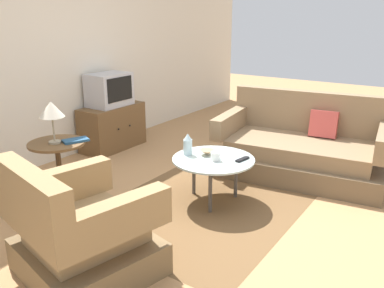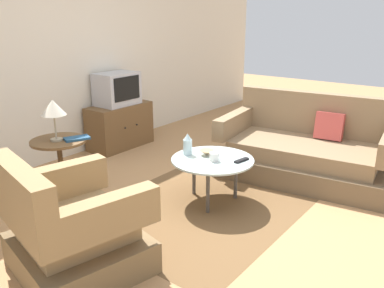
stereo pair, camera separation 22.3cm
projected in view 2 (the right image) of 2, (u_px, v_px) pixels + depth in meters
name	position (u px, v px, depth m)	size (l,w,h in m)	color
ground_plane	(217.00, 205.00, 3.97)	(16.00, 16.00, 0.00)	#AD7F51
back_wall	(55.00, 51.00, 4.94)	(9.00, 0.12, 2.70)	beige
area_rug	(212.00, 201.00, 4.05)	(2.47, 1.69, 0.00)	brown
armchair	(71.00, 232.00, 2.87)	(1.01, 1.05, 0.88)	brown
couch	(306.00, 152.00, 4.59)	(1.20, 1.93, 0.91)	brown
coffee_table	(213.00, 162.00, 3.93)	(0.80, 0.80, 0.45)	#B2C6C1
side_table	(60.00, 156.00, 3.99)	(0.54, 0.54, 0.62)	brown
tv_stand	(120.00, 126.00, 5.62)	(0.91, 0.45, 0.60)	brown
television	(117.00, 89.00, 5.47)	(0.56, 0.39, 0.43)	#B7B7BC
table_lamp	(53.00, 109.00, 3.81)	(0.23, 0.23, 0.40)	#9E937A
vase	(188.00, 144.00, 4.00)	(0.09, 0.09, 0.22)	silver
mug	(214.00, 157.00, 3.85)	(0.13, 0.09, 0.08)	white
bowl	(207.00, 153.00, 4.01)	(0.15, 0.15, 0.05)	tan
tv_remote_dark	(242.00, 160.00, 3.85)	(0.18, 0.07, 0.02)	black
book	(77.00, 138.00, 3.95)	(0.27, 0.21, 0.02)	navy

